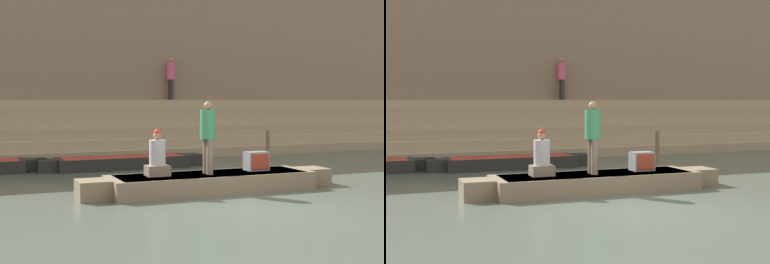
# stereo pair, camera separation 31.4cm
# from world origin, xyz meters

# --- Properties ---
(ground_plane) EXTENTS (120.00, 120.00, 0.00)m
(ground_plane) POSITION_xyz_m (0.00, 0.00, 0.00)
(ground_plane) COLOR #47544C
(ghat_steps) EXTENTS (36.00, 3.32, 2.15)m
(ghat_steps) POSITION_xyz_m (0.00, 11.40, 0.78)
(ghat_steps) COLOR gray
(ghat_steps) RESTS_ON ground
(back_wall) EXTENTS (34.20, 1.28, 9.07)m
(back_wall) POSITION_xyz_m (0.00, 13.19, 4.51)
(back_wall) COLOR #7F6B5B
(back_wall) RESTS_ON ground
(rowboat_main) EXTENTS (6.23, 1.48, 0.42)m
(rowboat_main) POSITION_xyz_m (-0.06, 2.41, 0.23)
(rowboat_main) COLOR #756651
(rowboat_main) RESTS_ON ground
(person_standing) EXTENTS (0.37, 0.37, 1.67)m
(person_standing) POSITION_xyz_m (-0.17, 2.36, 1.38)
(person_standing) COLOR #756656
(person_standing) RESTS_ON rowboat_main
(person_rowing) EXTENTS (0.52, 0.41, 1.05)m
(person_rowing) POSITION_xyz_m (-1.35, 2.50, 0.83)
(person_rowing) COLOR #756656
(person_rowing) RESTS_ON rowboat_main
(tv_set) EXTENTS (0.53, 0.40, 0.45)m
(tv_set) POSITION_xyz_m (1.18, 2.50, 0.65)
(tv_set) COLOR slate
(tv_set) RESTS_ON rowboat_main
(moored_boat_distant) EXTENTS (5.20, 1.19, 0.37)m
(moored_boat_distant) POSITION_xyz_m (-0.86, 7.35, 0.20)
(moored_boat_distant) COLOR black
(moored_boat_distant) RESTS_ON ground
(mooring_post) EXTENTS (0.13, 0.13, 1.10)m
(mooring_post) POSITION_xyz_m (4.14, 7.00, 0.55)
(mooring_post) COLOR brown
(mooring_post) RESTS_ON ground
(person_on_steps) EXTENTS (0.37, 0.37, 1.76)m
(person_on_steps) POSITION_xyz_m (2.55, 12.32, 3.17)
(person_on_steps) COLOR #28282D
(person_on_steps) RESTS_ON ghat_steps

